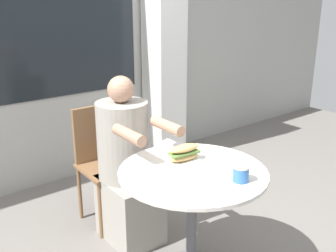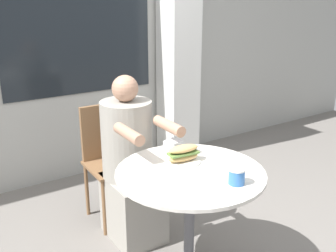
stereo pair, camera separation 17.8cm
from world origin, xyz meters
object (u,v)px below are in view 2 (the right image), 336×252
diner_chair (109,151)px  sandwich_on_plate (183,155)px  drink_cup (237,176)px  cafe_table (190,200)px  seated_diner (130,170)px

diner_chair → sandwich_on_plate: 0.87m
diner_chair → drink_cup: size_ratio=9.88×
diner_chair → sandwich_on_plate: (0.10, -0.83, 0.24)m
cafe_table → diner_chair: (-0.06, 0.95, -0.01)m
seated_diner → sandwich_on_plate: bearing=102.6°
seated_diner → diner_chair: bearing=-89.3°
drink_cup → diner_chair: bearing=97.7°
cafe_table → drink_cup: 0.36m
diner_chair → drink_cup: bearing=98.7°
cafe_table → sandwich_on_plate: 0.26m
diner_chair → drink_cup: (0.16, -1.21, 0.24)m
seated_diner → sandwich_on_plate: (0.10, -0.48, 0.26)m
cafe_table → sandwich_on_plate: sandwich_on_plate is taller
diner_chair → seated_diner: bearing=90.7°
cafe_table → drink_cup: size_ratio=9.46×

